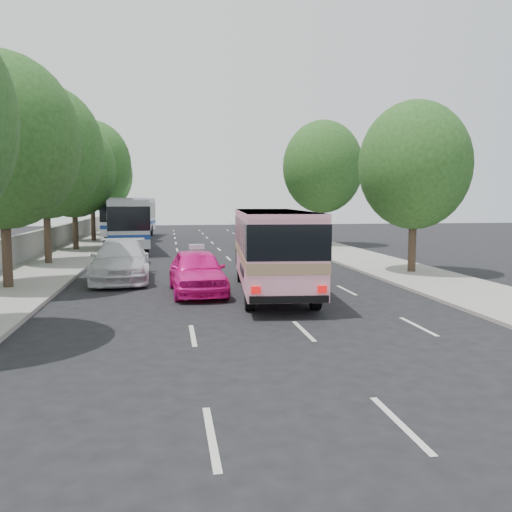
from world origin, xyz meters
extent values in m
plane|color=black|center=(0.00, 0.00, 0.00)|extent=(120.00, 120.00, 0.00)
cube|color=#9E998E|center=(-8.50, 20.00, 0.07)|extent=(4.00, 90.00, 0.15)
cube|color=#9E998E|center=(8.50, 20.00, 0.06)|extent=(4.00, 90.00, 0.12)
cube|color=#9E998E|center=(-10.30, 20.00, 0.90)|extent=(0.30, 90.00, 1.50)
cylinder|color=#38281E|center=(-8.50, 6.00, 1.80)|extent=(0.36, 0.36, 3.61)
ellipsoid|color=#234619|center=(-8.50, 6.00, 5.61)|extent=(5.70, 5.70, 6.56)
sphere|color=#234619|center=(-8.10, 5.70, 6.75)|extent=(3.71, 3.71, 3.71)
cylinder|color=#38281E|center=(-8.70, 14.00, 1.90)|extent=(0.36, 0.36, 3.80)
ellipsoid|color=#234619|center=(-8.70, 14.00, 5.90)|extent=(6.00, 6.00, 6.90)
sphere|color=#234619|center=(-8.30, 13.70, 7.10)|extent=(3.90, 3.90, 3.90)
cylinder|color=#38281E|center=(-8.60, 22.00, 1.75)|extent=(0.36, 0.36, 3.50)
ellipsoid|color=#234619|center=(-8.60, 22.00, 5.43)|extent=(5.52, 5.52, 6.35)
sphere|color=#234619|center=(-8.20, 21.70, 6.53)|extent=(3.59, 3.59, 3.59)
cylinder|color=#38281E|center=(-8.50, 30.00, 2.00)|extent=(0.36, 0.36, 3.99)
ellipsoid|color=#234619|center=(-8.50, 30.00, 6.20)|extent=(6.30, 6.30, 7.24)
sphere|color=#234619|center=(-8.10, 29.70, 7.46)|extent=(4.09, 4.09, 4.09)
cylinder|color=#38281E|center=(-8.70, 38.00, 1.86)|extent=(0.36, 0.36, 3.72)
ellipsoid|color=#234619|center=(-8.70, 38.00, 5.78)|extent=(5.88, 5.88, 6.76)
sphere|color=#234619|center=(-8.30, 37.70, 6.96)|extent=(3.82, 3.82, 3.82)
cylinder|color=#38281E|center=(8.70, 8.00, 1.61)|extent=(0.36, 0.36, 3.23)
ellipsoid|color=#234619|center=(8.70, 8.00, 5.01)|extent=(5.10, 5.10, 5.87)
sphere|color=#234619|center=(9.10, 7.70, 6.04)|extent=(3.32, 3.31, 3.31)
cylinder|color=#38281E|center=(9.00, 24.00, 1.90)|extent=(0.36, 0.36, 3.80)
ellipsoid|color=#234619|center=(9.00, 24.00, 5.90)|extent=(6.00, 6.00, 6.90)
sphere|color=#234619|center=(9.40, 23.70, 7.10)|extent=(3.90, 3.90, 3.90)
cube|color=#FEA3BE|center=(1.31, 4.00, 1.76)|extent=(3.19, 9.64, 2.54)
cube|color=#9E7A59|center=(1.31, 4.00, 1.47)|extent=(3.23, 9.67, 0.33)
cube|color=black|center=(1.31, 4.00, 2.23)|extent=(3.24, 9.68, 1.04)
cube|color=#FEA3BE|center=(1.31, 4.00, 2.96)|extent=(3.21, 9.67, 0.15)
cylinder|color=black|center=(0.53, 6.92, 0.49)|extent=(0.37, 1.01, 0.99)
cylinder|color=black|center=(2.59, 6.74, 0.49)|extent=(0.37, 1.01, 0.99)
cylinder|color=black|center=(-0.01, 0.88, 0.49)|extent=(0.37, 1.01, 0.99)
cylinder|color=black|center=(2.05, 0.70, 0.49)|extent=(0.37, 1.01, 0.99)
imported|color=#FB159A|center=(-1.45, 4.31, 0.81)|extent=(2.14, 4.87, 1.63)
imported|color=silver|center=(-4.50, 8.00, 0.85)|extent=(2.60, 5.93, 1.69)
cube|color=silver|center=(-5.39, 22.65, 1.98)|extent=(3.70, 11.66, 2.91)
cube|color=black|center=(-5.39, 22.65, 2.34)|extent=(3.75, 11.69, 1.43)
cube|color=navy|center=(-5.39, 22.65, 1.24)|extent=(3.74, 11.68, 0.29)
cube|color=silver|center=(-5.39, 22.65, 3.37)|extent=(3.72, 11.68, 0.13)
cylinder|color=black|center=(-6.85, 26.14, 0.53)|extent=(0.42, 1.08, 1.05)
cylinder|color=black|center=(-4.73, 26.37, 0.53)|extent=(0.42, 1.08, 1.05)
cylinder|color=black|center=(-6.00, 18.54, 0.53)|extent=(0.42, 1.08, 1.05)
cylinder|color=black|center=(-3.88, 18.78, 0.53)|extent=(0.42, 1.08, 1.05)
cube|color=white|center=(-5.75, 33.98, 2.08)|extent=(4.00, 12.26, 3.06)
cube|color=black|center=(-5.75, 33.98, 2.46)|extent=(4.05, 12.29, 1.50)
cube|color=navy|center=(-5.75, 33.98, 1.30)|extent=(4.04, 12.28, 0.30)
cube|color=white|center=(-5.75, 33.98, 3.54)|extent=(4.02, 12.28, 0.14)
cylinder|color=black|center=(-6.41, 37.90, 0.55)|extent=(0.45, 1.13, 1.10)
cylinder|color=black|center=(-4.17, 37.63, 0.55)|extent=(0.45, 1.13, 1.10)
cylinder|color=black|center=(-7.38, 29.94, 0.55)|extent=(0.45, 1.13, 1.10)
cylinder|color=black|center=(-5.14, 29.66, 0.55)|extent=(0.45, 1.13, 1.10)
cube|color=silver|center=(-1.45, 4.31, 1.72)|extent=(0.56, 0.21, 0.18)
camera|label=1|loc=(-2.47, -15.55, 3.42)|focal=38.00mm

